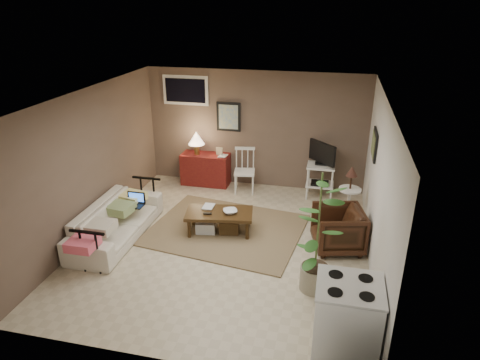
% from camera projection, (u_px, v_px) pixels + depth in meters
% --- Properties ---
extents(floor, '(5.00, 5.00, 0.00)m').
position_uv_depth(floor, '(225.00, 244.00, 6.95)').
color(floor, '#C1B293').
rests_on(floor, ground).
extents(art_back, '(0.50, 0.03, 0.60)m').
position_uv_depth(art_back, '(229.00, 117.00, 8.72)').
color(art_back, black).
extents(art_right, '(0.03, 0.60, 0.45)m').
position_uv_depth(art_right, '(375.00, 144.00, 6.85)').
color(art_right, black).
extents(window, '(0.96, 0.03, 0.60)m').
position_uv_depth(window, '(186.00, 90.00, 8.70)').
color(window, white).
extents(rug, '(2.75, 2.33, 0.02)m').
position_uv_depth(rug, '(226.00, 229.00, 7.35)').
color(rug, olive).
rests_on(rug, floor).
extents(coffee_table, '(1.18, 0.74, 0.42)m').
position_uv_depth(coffee_table, '(219.00, 221.00, 7.19)').
color(coffee_table, '#37240F').
rests_on(coffee_table, floor).
extents(sofa, '(0.60, 2.04, 0.80)m').
position_uv_depth(sofa, '(116.00, 216.00, 6.99)').
color(sofa, '#EFE7CE').
rests_on(sofa, floor).
extents(sofa_pillows, '(0.39, 1.94, 0.14)m').
position_uv_depth(sofa_pillows, '(110.00, 218.00, 6.74)').
color(sofa_pillows, beige).
rests_on(sofa_pillows, sofa).
extents(sofa_end_rails, '(0.55, 2.04, 0.69)m').
position_uv_depth(sofa_end_rails, '(122.00, 219.00, 6.99)').
color(sofa_end_rails, black).
rests_on(sofa_end_rails, floor).
extents(laptop, '(0.31, 0.23, 0.21)m').
position_uv_depth(laptop, '(135.00, 201.00, 7.22)').
color(laptop, black).
rests_on(laptop, sofa).
extents(red_console, '(1.00, 0.45, 1.16)m').
position_uv_depth(red_console, '(205.00, 166.00, 9.05)').
color(red_console, maroon).
rests_on(red_console, floor).
extents(spindle_chair, '(0.47, 0.47, 0.90)m').
position_uv_depth(spindle_chair, '(245.00, 172.00, 8.69)').
color(spindle_chair, white).
rests_on(spindle_chair, floor).
extents(tv_stand, '(0.54, 0.51, 1.14)m').
position_uv_depth(tv_stand, '(321.00, 169.00, 8.36)').
color(tv_stand, white).
rests_on(tv_stand, floor).
extents(side_table, '(0.39, 0.39, 1.05)m').
position_uv_depth(side_table, '(350.00, 188.00, 7.41)').
color(side_table, white).
rests_on(side_table, floor).
extents(armchair, '(0.84, 0.88, 0.76)m').
position_uv_depth(armchair, '(338.00, 227.00, 6.68)').
color(armchair, '#32190E').
rests_on(armchair, floor).
extents(potted_plant, '(0.44, 0.44, 1.75)m').
position_uv_depth(potted_plant, '(318.00, 229.00, 5.52)').
color(potted_plant, gray).
rests_on(potted_plant, floor).
extents(stove, '(0.71, 0.66, 0.92)m').
position_uv_depth(stove, '(347.00, 320.00, 4.64)').
color(stove, white).
rests_on(stove, floor).
extents(bowl, '(0.23, 0.15, 0.23)m').
position_uv_depth(bowl, '(230.00, 207.00, 7.05)').
color(bowl, '#37240F').
rests_on(bowl, coffee_table).
extents(book_table, '(0.18, 0.02, 0.25)m').
position_uv_depth(book_table, '(203.00, 200.00, 7.26)').
color(book_table, '#37240F').
rests_on(book_table, coffee_table).
extents(book_console, '(0.17, 0.04, 0.22)m').
position_uv_depth(book_console, '(219.00, 151.00, 8.80)').
color(book_console, '#37240F').
rests_on(book_console, red_console).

